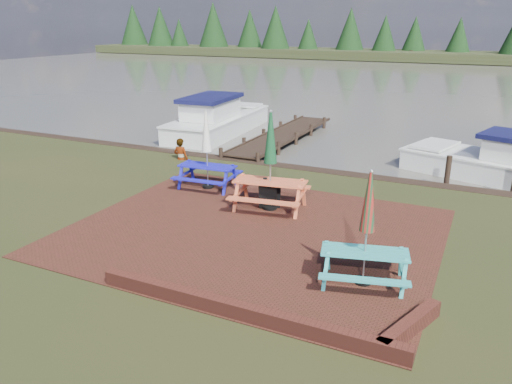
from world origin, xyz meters
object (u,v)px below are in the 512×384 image
object	(u,v)px
jetty	(282,135)
boat_near	(509,166)
picnic_table_teal	(365,246)
boat_jetty	(217,121)
picnic_table_red	(270,176)
picnic_table_blue	(207,162)
person	(180,139)
chalkboard	(270,195)

from	to	relation	value
jetty	boat_near	xyz separation A→B (m)	(9.33, -2.11, 0.24)
jetty	boat_near	world-z (taller)	boat_near
picnic_table_teal	boat_near	distance (m)	9.95
boat_jetty	picnic_table_red	bearing A→B (deg)	-56.67
picnic_table_blue	jetty	distance (m)	7.80
jetty	boat_near	bearing A→B (deg)	-12.73
picnic_table_teal	boat_near	bearing A→B (deg)	60.08
boat_near	person	xyz separation A→B (m)	(-11.40, -3.05, 0.47)
picnic_table_red	picnic_table_blue	distance (m)	2.71
chalkboard	boat_jetty	xyz separation A→B (m)	(-6.79, 8.94, 0.01)
jetty	picnic_table_teal	bearing A→B (deg)	-60.32
picnic_table_teal	jetty	distance (m)	13.46
picnic_table_teal	boat_near	world-z (taller)	picnic_table_teal
picnic_table_teal	chalkboard	distance (m)	4.64
jetty	boat_jetty	distance (m)	3.60
jetty	picnic_table_blue	bearing A→B (deg)	-85.04
picnic_table_blue	picnic_table_red	bearing A→B (deg)	-23.13
jetty	person	xyz separation A→B (m)	(-2.07, -5.16, 0.71)
picnic_table_red	boat_jetty	world-z (taller)	picnic_table_red
picnic_table_blue	jetty	world-z (taller)	picnic_table_blue
boat_jetty	person	distance (m)	5.71
picnic_table_red	person	size ratio (longest dim) A/B	1.70
chalkboard	boat_near	distance (m)	8.92
picnic_table_red	person	world-z (taller)	picnic_table_red
chalkboard	boat_near	bearing A→B (deg)	29.47
boat_jetty	person	world-z (taller)	boat_jetty
picnic_table_teal	jetty	xyz separation A→B (m)	(-6.66, 11.68, -0.72)
person	chalkboard	bearing A→B (deg)	145.86
picnic_table_red	picnic_table_blue	size ratio (longest dim) A/B	1.12
picnic_table_red	jetty	xyz separation A→B (m)	(-3.23, 8.62, -0.86)
picnic_table_blue	boat_near	bearing A→B (deg)	28.88
boat_near	picnic_table_red	bearing A→B (deg)	154.17
picnic_table_blue	chalkboard	xyz separation A→B (m)	(2.54, -0.86, -0.45)
picnic_table_teal	picnic_table_red	size ratio (longest dim) A/B	0.85
picnic_table_blue	boat_near	size ratio (longest dim) A/B	0.35
person	picnic_table_red	bearing A→B (deg)	145.81
picnic_table_teal	boat_near	xyz separation A→B (m)	(2.67, 9.57, -0.49)
chalkboard	boat_near	xyz separation A→B (m)	(6.12, 6.49, -0.07)
picnic_table_teal	boat_jetty	world-z (taller)	picnic_table_teal
boat_near	boat_jetty	bearing A→B (deg)	96.58
picnic_table_blue	person	xyz separation A→B (m)	(-2.74, 2.58, -0.05)
picnic_table_teal	person	distance (m)	10.90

